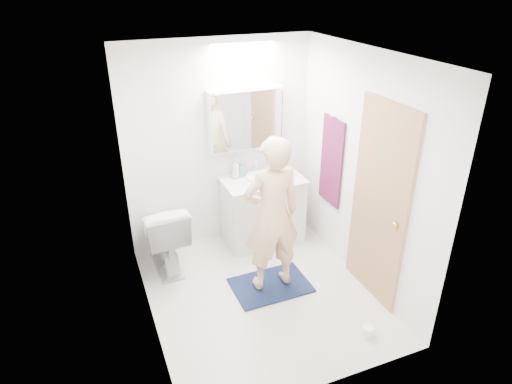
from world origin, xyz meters
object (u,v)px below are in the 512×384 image
toothbrush_cup (278,167)px  person (272,215)px  toilet_paper_roll (368,331)px  vanity_cabinet (263,211)px  toilet (163,235)px  soap_bottle_b (241,169)px  soap_bottle_a (236,169)px  medicine_cabinet (246,119)px

toothbrush_cup → person: bearing=-117.5°
toothbrush_cup → toilet_paper_roll: 2.21m
vanity_cabinet → toilet: 1.24m
person → toilet_paper_roll: 1.39m
toothbrush_cup → vanity_cabinet: bearing=-148.9°
vanity_cabinet → person: person is taller
person → soap_bottle_b: size_ratio=8.74×
soap_bottle_b → toothbrush_cup: (0.47, -0.02, -0.05)m
toilet → toilet_paper_roll: size_ratio=7.48×
soap_bottle_a → toothbrush_cup: soap_bottle_a is taller
soap_bottle_b → toilet_paper_roll: size_ratio=1.70×
medicine_cabinet → toilet: bearing=-163.6°
soap_bottle_a → toothbrush_cup: size_ratio=2.33×
medicine_cabinet → toilet_paper_roll: size_ratio=8.00×
toilet → person: 1.31m
vanity_cabinet → soap_bottle_b: bearing=138.5°
toothbrush_cup → soap_bottle_b: bearing=177.6°
toilet → toothbrush_cup: size_ratio=8.28×
toothbrush_cup → toilet_paper_roll: toothbrush_cup is taller
person → toothbrush_cup: 1.19m
toilet → person: size_ratio=0.50×
toilet → soap_bottle_b: size_ratio=4.41×
toilet → soap_bottle_a: (0.95, 0.27, 0.52)m
person → toilet_paper_roll: size_ratio=14.82×
toilet → soap_bottle_a: size_ratio=3.55×
person → soap_bottle_a: bearing=-90.6°
medicine_cabinet → toilet: (-1.10, -0.33, -1.09)m
vanity_cabinet → soap_bottle_b: soap_bottle_b is taller
toilet → toilet_paper_roll: bearing=127.7°
medicine_cabinet → soap_bottle_a: medicine_cabinet is taller
soap_bottle_b → toothbrush_cup: size_ratio=1.88×
toothbrush_cup → toilet_paper_roll: (-0.02, -2.05, -0.82)m
soap_bottle_a → soap_bottle_b: bearing=20.7°
soap_bottle_a → soap_bottle_b: 0.09m
vanity_cabinet → toilet_paper_roll: bearing=-82.5°
vanity_cabinet → toilet_paper_roll: 1.94m
vanity_cabinet → toilet: bearing=-174.7°
toilet_paper_roll → vanity_cabinet: bearing=97.5°
vanity_cabinet → soap_bottle_a: (-0.28, 0.15, 0.55)m
toothbrush_cup → toilet: bearing=-169.6°
vanity_cabinet → person: 1.05m
soap_bottle_a → toilet_paper_roll: (0.53, -2.04, -0.89)m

